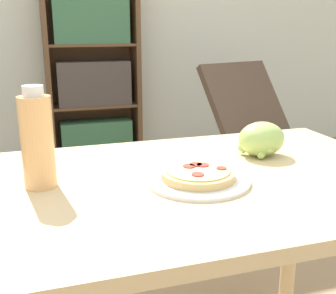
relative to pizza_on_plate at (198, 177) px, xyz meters
The scene contains 7 objects.
wall_back 2.70m from the pizza_on_plate, 92.33° to the left, with size 8.00×0.05×2.60m.
dining_table 0.13m from the pizza_on_plate, 51.52° to the left, with size 1.17×0.78×0.75m.
pizza_on_plate is the anchor object (origin of this frame).
grape_bunch 0.31m from the pizza_on_plate, 30.13° to the left, with size 0.14×0.12×0.11m.
drink_bottle 0.41m from the pizza_on_plate, 166.97° to the left, with size 0.08×0.08×0.25m.
lounge_chair_far 1.88m from the pizza_on_plate, 54.73° to the left, with size 0.74×0.89×0.88m.
bookshelf 2.47m from the pizza_on_plate, 88.55° to the left, with size 0.73×0.28×1.48m.
Camera 1 is at (-0.27, -0.96, 1.14)m, focal length 45.00 mm.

